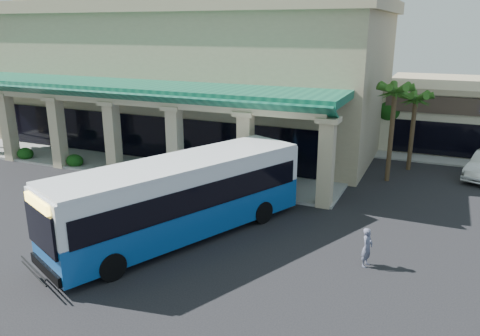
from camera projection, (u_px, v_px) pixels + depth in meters
The scene contains 8 objects.
ground at pixel (174, 224), 22.41m from camera, with size 110.00×110.00×0.00m, color black.
main_building at pixel (190, 71), 37.87m from camera, with size 30.80×14.80×11.35m, color tan, non-canonical shape.
arcade at pixel (122, 126), 30.62m from camera, with size 30.00×6.20×5.70m, color #0D513C, non-canonical shape.
palm_0 at pixel (392, 128), 27.81m from camera, with size 2.40×2.40×6.60m, color #245015, non-canonical shape.
palm_1 at pixel (413, 127), 30.17m from camera, with size 2.40×2.40×5.80m, color #245015, non-canonical shape.
broadleaf_tree at pixel (389, 118), 35.47m from camera, with size 2.60×2.60×4.81m, color #0F370C, non-canonical shape.
transit_bus at pixel (182, 199), 20.60m from camera, with size 2.96×12.72×3.55m, color #124F9D, non-canonical shape.
pedestrian at pixel (367, 247), 18.29m from camera, with size 0.58×0.38×1.60m, color slate.
Camera 1 is at (11.22, -17.64, 9.06)m, focal length 35.00 mm.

